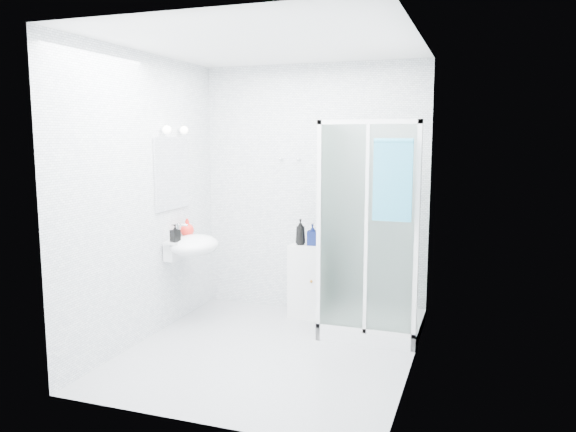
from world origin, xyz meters
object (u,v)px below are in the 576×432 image
at_px(hand_towel, 393,178).
at_px(soap_dispenser_black, 175,233).
at_px(storage_cabinet, 307,280).
at_px(shower_enclosure, 364,287).
at_px(wall_basin, 192,245).
at_px(shampoo_bottle_a, 300,232).
at_px(shampoo_bottle_b, 312,234).
at_px(soap_dispenser_orange, 187,227).

relative_size(hand_towel, soap_dispenser_black, 4.11).
bearing_deg(soap_dispenser_black, storage_cabinet, 36.78).
height_order(shower_enclosure, wall_basin, shower_enclosure).
distance_m(wall_basin, hand_towel, 2.09).
bearing_deg(shampoo_bottle_a, hand_towel, -32.53).
relative_size(hand_towel, shampoo_bottle_b, 3.17).
height_order(wall_basin, soap_dispenser_orange, soap_dispenser_orange).
bearing_deg(shampoo_bottle_a, soap_dispenser_black, -143.16).
height_order(shower_enclosure, shampoo_bottle_a, shower_enclosure).
bearing_deg(wall_basin, soap_dispenser_orange, 132.02).
distance_m(wall_basin, shampoo_bottle_a, 1.10).
distance_m(storage_cabinet, shampoo_bottle_a, 0.52).
distance_m(storage_cabinet, shampoo_bottle_b, 0.49).
xyz_separation_m(storage_cabinet, shampoo_bottle_a, (-0.06, -0.04, 0.51)).
bearing_deg(shower_enclosure, hand_towel, -52.83).
relative_size(storage_cabinet, soap_dispenser_orange, 4.36).
xyz_separation_m(wall_basin, shampoo_bottle_b, (1.06, 0.59, 0.07)).
relative_size(shampoo_bottle_b, soap_dispenser_black, 1.30).
bearing_deg(soap_dispenser_black, hand_towel, 2.96).
bearing_deg(hand_towel, storage_cabinet, 144.40).
bearing_deg(shower_enclosure, wall_basin, -169.19).
height_order(hand_towel, soap_dispenser_black, hand_towel).
bearing_deg(soap_dispenser_orange, wall_basin, -47.98).
height_order(hand_towel, soap_dispenser_orange, hand_towel).
height_order(storage_cabinet, soap_dispenser_orange, soap_dispenser_orange).
relative_size(storage_cabinet, soap_dispenser_black, 4.49).
xyz_separation_m(hand_towel, soap_dispenser_black, (-2.03, -0.10, -0.56)).
bearing_deg(shower_enclosure, shampoo_bottle_b, 155.63).
height_order(shower_enclosure, storage_cabinet, shower_enclosure).
distance_m(storage_cabinet, hand_towel, 1.64).
distance_m(shower_enclosure, hand_towel, 1.18).
distance_m(hand_towel, soap_dispenser_orange, 2.17).
distance_m(wall_basin, shampoo_bottle_b, 1.21).
relative_size(soap_dispenser_orange, soap_dispenser_black, 1.03).
bearing_deg(soap_dispenser_black, wall_basin, 69.87).
bearing_deg(shampoo_bottle_b, shower_enclosure, -24.37).
bearing_deg(shampoo_bottle_b, storage_cabinet, 162.84).
bearing_deg(shampoo_bottle_b, soap_dispenser_orange, -159.32).
relative_size(shampoo_bottle_a, shampoo_bottle_b, 1.21).
xyz_separation_m(shower_enclosure, wall_basin, (-1.66, -0.32, 0.35)).
distance_m(storage_cabinet, soap_dispenser_black, 1.44).
relative_size(hand_towel, shampoo_bottle_a, 2.61).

